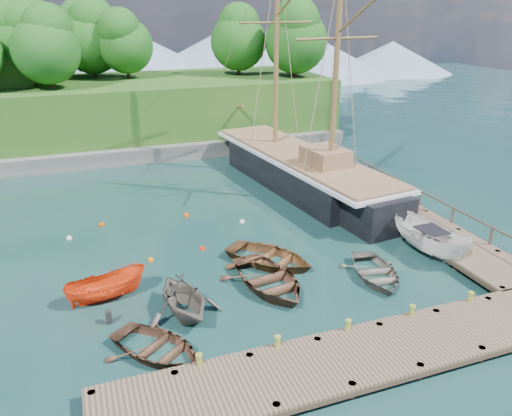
{
  "coord_description": "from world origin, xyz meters",
  "views": [
    {
      "loc": [
        -7.06,
        -19.26,
        12.42
      ],
      "look_at": [
        1.81,
        4.92,
        2.0
      ],
      "focal_mm": 35.0,
      "sensor_mm": 36.0,
      "label": 1
    }
  ],
  "objects_px": {
    "rowboat_0": "(158,354)",
    "rowboat_4": "(270,264)",
    "rowboat_1": "(184,315)",
    "cabin_boat_white": "(428,254)",
    "rowboat_3": "(375,278)",
    "motorboat_orange": "(108,299)",
    "schooner": "(300,173)",
    "rowboat_2": "(269,287)"
  },
  "relations": [
    {
      "from": "rowboat_1",
      "to": "rowboat_4",
      "type": "distance_m",
      "value": 6.0
    },
    {
      "from": "rowboat_0",
      "to": "rowboat_1",
      "type": "distance_m",
      "value": 2.73
    },
    {
      "from": "rowboat_1",
      "to": "schooner",
      "type": "distance_m",
      "value": 17.89
    },
    {
      "from": "rowboat_1",
      "to": "rowboat_2",
      "type": "distance_m",
      "value": 4.37
    },
    {
      "from": "rowboat_3",
      "to": "cabin_boat_white",
      "type": "xyz_separation_m",
      "value": [
        4.14,
        1.25,
        0.0
      ]
    },
    {
      "from": "rowboat_2",
      "to": "rowboat_4",
      "type": "xyz_separation_m",
      "value": [
        0.9,
        2.15,
        0.0
      ]
    },
    {
      "from": "rowboat_1",
      "to": "schooner",
      "type": "xyz_separation_m",
      "value": [
        11.72,
        13.47,
        1.08
      ]
    },
    {
      "from": "rowboat_2",
      "to": "cabin_boat_white",
      "type": "xyz_separation_m",
      "value": [
        9.4,
        0.25,
        0.0
      ]
    },
    {
      "from": "rowboat_3",
      "to": "rowboat_4",
      "type": "xyz_separation_m",
      "value": [
        -4.36,
        3.15,
        0.0
      ]
    },
    {
      "from": "cabin_boat_white",
      "to": "motorboat_orange",
      "type": "bearing_deg",
      "value": 170.03
    },
    {
      "from": "rowboat_0",
      "to": "rowboat_3",
      "type": "distance_m",
      "value": 11.28
    },
    {
      "from": "rowboat_3",
      "to": "motorboat_orange",
      "type": "bearing_deg",
      "value": 179.35
    },
    {
      "from": "rowboat_0",
      "to": "rowboat_3",
      "type": "bearing_deg",
      "value": -27.54
    },
    {
      "from": "rowboat_3",
      "to": "cabin_boat_white",
      "type": "distance_m",
      "value": 4.32
    },
    {
      "from": "rowboat_1",
      "to": "rowboat_3",
      "type": "relative_size",
      "value": 0.94
    },
    {
      "from": "rowboat_3",
      "to": "cabin_boat_white",
      "type": "bearing_deg",
      "value": 27.78
    },
    {
      "from": "rowboat_3",
      "to": "schooner",
      "type": "relative_size",
      "value": 0.15
    },
    {
      "from": "rowboat_3",
      "to": "motorboat_orange",
      "type": "height_order",
      "value": "motorboat_orange"
    },
    {
      "from": "motorboat_orange",
      "to": "cabin_boat_white",
      "type": "bearing_deg",
      "value": -104.63
    },
    {
      "from": "rowboat_1",
      "to": "cabin_boat_white",
      "type": "relative_size",
      "value": 0.75
    },
    {
      "from": "rowboat_1",
      "to": "rowboat_2",
      "type": "xyz_separation_m",
      "value": [
        4.28,
        0.86,
        0.0
      ]
    },
    {
      "from": "rowboat_0",
      "to": "rowboat_2",
      "type": "distance_m",
      "value": 6.6
    },
    {
      "from": "schooner",
      "to": "rowboat_3",
      "type": "bearing_deg",
      "value": -106.12
    },
    {
      "from": "rowboat_1",
      "to": "rowboat_0",
      "type": "bearing_deg",
      "value": -134.64
    },
    {
      "from": "rowboat_2",
      "to": "schooner",
      "type": "xyz_separation_m",
      "value": [
        7.44,
        12.61,
        1.08
      ]
    },
    {
      "from": "rowboat_2",
      "to": "rowboat_3",
      "type": "xyz_separation_m",
      "value": [
        5.26,
        -0.99,
        0.0
      ]
    },
    {
      "from": "rowboat_1",
      "to": "rowboat_2",
      "type": "bearing_deg",
      "value": 0.78
    },
    {
      "from": "rowboat_0",
      "to": "rowboat_2",
      "type": "bearing_deg",
      "value": -10.22
    },
    {
      "from": "rowboat_1",
      "to": "cabin_boat_white",
      "type": "height_order",
      "value": "rowboat_1"
    },
    {
      "from": "rowboat_0",
      "to": "rowboat_1",
      "type": "relative_size",
      "value": 1.06
    },
    {
      "from": "rowboat_1",
      "to": "motorboat_orange",
      "type": "bearing_deg",
      "value": 130.22
    },
    {
      "from": "rowboat_0",
      "to": "rowboat_1",
      "type": "bearing_deg",
      "value": 17.49
    },
    {
      "from": "rowboat_4",
      "to": "rowboat_2",
      "type": "bearing_deg",
      "value": -151.56
    },
    {
      "from": "rowboat_4",
      "to": "cabin_boat_white",
      "type": "relative_size",
      "value": 0.93
    },
    {
      "from": "cabin_boat_white",
      "to": "rowboat_0",
      "type": "bearing_deg",
      "value": -172.87
    },
    {
      "from": "rowboat_2",
      "to": "motorboat_orange",
      "type": "xyz_separation_m",
      "value": [
        -7.29,
        1.6,
        0.0
      ]
    },
    {
      "from": "rowboat_0",
      "to": "schooner",
      "type": "height_order",
      "value": "schooner"
    },
    {
      "from": "rowboat_1",
      "to": "rowboat_4",
      "type": "height_order",
      "value": "rowboat_1"
    },
    {
      "from": "rowboat_0",
      "to": "cabin_boat_white",
      "type": "bearing_deg",
      "value": -25.91
    },
    {
      "from": "rowboat_0",
      "to": "rowboat_4",
      "type": "xyz_separation_m",
      "value": [
        6.72,
        5.27,
        0.0
      ]
    },
    {
      "from": "rowboat_1",
      "to": "cabin_boat_white",
      "type": "xyz_separation_m",
      "value": [
        13.68,
        1.11,
        0.0
      ]
    },
    {
      "from": "rowboat_2",
      "to": "rowboat_1",
      "type": "bearing_deg",
      "value": -177.18
    }
  ]
}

